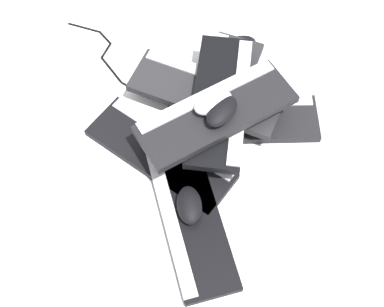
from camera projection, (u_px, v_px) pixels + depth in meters
ground_plane at (222, 184)px, 1.48m from camera, size 3.20×3.20×0.00m
keyboard_0 at (190, 218)px, 1.42m from camera, size 0.45×0.17×0.03m
keyboard_1 at (243, 119)px, 1.57m from camera, size 0.23×0.46×0.03m
keyboard_2 at (161, 153)px, 1.52m from camera, size 0.43×0.40×0.03m
keyboard_3 at (217, 94)px, 1.58m from camera, size 0.45×0.36×0.03m
keyboard_4 at (206, 92)px, 1.54m from camera, size 0.38×0.45×0.03m
keyboard_5 at (221, 100)px, 1.49m from camera, size 0.46×0.29×0.03m
keyboard_6 at (216, 113)px, 1.44m from camera, size 0.28×0.46×0.03m
mouse_0 at (167, 138)px, 1.50m from camera, size 0.12×0.09×0.04m
mouse_1 at (222, 111)px, 1.40m from camera, size 0.12×0.13×0.04m
mouse_2 at (161, 132)px, 1.51m from camera, size 0.13×0.11×0.04m
mouse_3 at (189, 205)px, 1.40m from camera, size 0.12×0.08×0.04m
mouse_4 at (213, 102)px, 1.41m from camera, size 0.10×0.12×0.04m
mouse_5 at (239, 45)px, 1.70m from camera, size 0.08×0.12×0.04m
cable_0 at (134, 66)px, 1.67m from camera, size 0.37×0.41×0.01m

